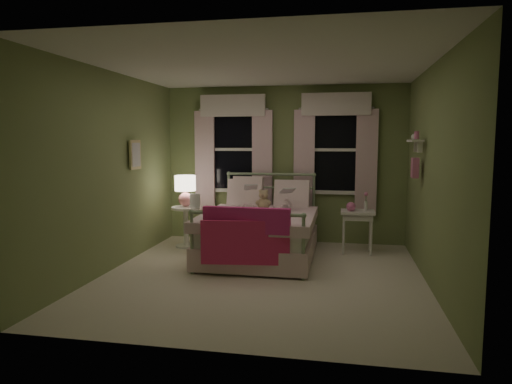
% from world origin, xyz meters
% --- Properties ---
extents(room_shell, '(4.20, 4.20, 4.20)m').
position_xyz_m(room_shell, '(0.00, 0.00, 1.30)').
color(room_shell, '#EFE2CE').
rests_on(room_shell, ground).
extents(bed, '(1.58, 2.04, 1.18)m').
position_xyz_m(bed, '(-0.19, 0.93, 0.38)').
color(bed, white).
rests_on(bed, ground).
extents(pink_throw, '(1.10, 0.23, 0.71)m').
position_xyz_m(pink_throw, '(-0.19, -0.08, 0.61)').
color(pink_throw, '#CF287A').
rests_on(pink_throw, bed).
extents(child_left, '(0.27, 0.18, 0.72)m').
position_xyz_m(child_left, '(-0.47, 1.37, 0.93)').
color(child_left, '#F7D1DD').
rests_on(child_left, bed).
extents(child_right, '(0.36, 0.30, 0.68)m').
position_xyz_m(child_right, '(0.09, 1.37, 0.91)').
color(child_right, '#F7D1DD').
rests_on(child_right, bed).
extents(book_left, '(0.22, 0.16, 0.26)m').
position_xyz_m(book_left, '(-0.47, 1.12, 0.96)').
color(book_left, beige).
rests_on(book_left, child_left).
extents(book_right, '(0.22, 0.18, 0.26)m').
position_xyz_m(book_right, '(0.09, 1.12, 0.92)').
color(book_right, beige).
rests_on(book_right, child_right).
extents(teddy_bear, '(0.23, 0.19, 0.32)m').
position_xyz_m(teddy_bear, '(-0.19, 1.21, 0.79)').
color(teddy_bear, tan).
rests_on(teddy_bear, bed).
extents(nightstand_left, '(0.46, 0.46, 0.65)m').
position_xyz_m(nightstand_left, '(-1.47, 1.35, 0.42)').
color(nightstand_left, white).
rests_on(nightstand_left, ground).
extents(table_lamp, '(0.33, 0.33, 0.49)m').
position_xyz_m(table_lamp, '(-1.47, 1.35, 0.95)').
color(table_lamp, pink).
rests_on(table_lamp, nightstand_left).
extents(book_nightstand, '(0.19, 0.24, 0.02)m').
position_xyz_m(book_nightstand, '(-1.37, 1.27, 0.66)').
color(book_nightstand, beige).
rests_on(book_nightstand, nightstand_left).
extents(nightstand_right, '(0.50, 0.40, 0.64)m').
position_xyz_m(nightstand_right, '(1.21, 1.45, 0.55)').
color(nightstand_right, white).
rests_on(nightstand_right, ground).
extents(pink_toy, '(0.14, 0.20, 0.14)m').
position_xyz_m(pink_toy, '(1.11, 1.44, 0.71)').
color(pink_toy, pink).
rests_on(pink_toy, nightstand_right).
extents(bud_vase, '(0.06, 0.06, 0.28)m').
position_xyz_m(bud_vase, '(1.33, 1.50, 0.79)').
color(bud_vase, white).
rests_on(bud_vase, nightstand_right).
extents(window_left, '(1.34, 0.13, 1.96)m').
position_xyz_m(window_left, '(-0.85, 2.03, 1.62)').
color(window_left, black).
rests_on(window_left, room_shell).
extents(window_right, '(1.34, 0.13, 1.96)m').
position_xyz_m(window_right, '(0.85, 2.03, 1.62)').
color(window_right, black).
rests_on(window_right, room_shell).
extents(wall_shelf, '(0.15, 0.50, 0.60)m').
position_xyz_m(wall_shelf, '(1.90, 0.70, 1.52)').
color(wall_shelf, white).
rests_on(wall_shelf, room_shell).
extents(framed_picture, '(0.03, 0.32, 0.42)m').
position_xyz_m(framed_picture, '(-1.95, 0.60, 1.50)').
color(framed_picture, beige).
rests_on(framed_picture, room_shell).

